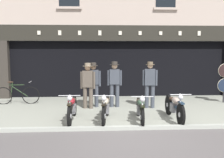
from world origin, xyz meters
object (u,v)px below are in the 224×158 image
object	(u,v)px
tyre_sign_pole	(224,78)
leaning_bicycle	(17,95)
motorcycle_center	(140,108)
assistant_far_right	(93,82)
salesman_right	(150,82)
advert_board_far	(61,63)
motorcycle_center_left	(106,107)
motorcycle_center_right	(174,106)
motorcycle_left	(72,107)
advert_board_near	(82,62)
salesman_left	(88,83)
shopkeeper_center	(115,82)

from	to	relation	value
tyre_sign_pole	leaning_bicycle	world-z (taller)	tyre_sign_pole
motorcycle_center	assistant_far_right	bearing A→B (deg)	-51.23
salesman_right	advert_board_far	xyz separation A→B (m)	(-3.68, 2.65, 0.59)
motorcycle_center_left	motorcycle_center_right	world-z (taller)	motorcycle_center_right
motorcycle_left	salesman_right	size ratio (longest dim) A/B	1.18
salesman_right	tyre_sign_pole	world-z (taller)	salesman_right
motorcycle_center	salesman_right	distance (m)	2.04
advert_board_near	leaning_bicycle	world-z (taller)	advert_board_near
advert_board_far	leaning_bicycle	world-z (taller)	advert_board_far
motorcycle_center	advert_board_far	size ratio (longest dim) A/B	2.02
motorcycle_left	advert_board_far	distance (m)	4.58
advert_board_near	assistant_far_right	bearing A→B (deg)	-76.67
tyre_sign_pole	salesman_left	bearing A→B (deg)	-172.23
motorcycle_center_left	salesman_right	bearing A→B (deg)	-128.07
shopkeeper_center	assistant_far_right	world-z (taller)	shopkeeper_center
motorcycle_left	assistant_far_right	xyz separation A→B (m)	(0.64, 1.98, 0.53)
motorcycle_left	advert_board_near	xyz separation A→B (m)	(0.08, 4.34, 1.18)
motorcycle_center	leaning_bicycle	xyz separation A→B (m)	(-4.59, 2.89, -0.03)
motorcycle_center_left	shopkeeper_center	distance (m)	2.11
salesman_right	tyre_sign_pole	xyz separation A→B (m)	(3.30, 0.83, 0.04)
motorcycle_center_right	assistant_far_right	world-z (taller)	assistant_far_right
motorcycle_left	advert_board_far	size ratio (longest dim) A/B	2.10
advert_board_far	motorcycle_center_left	bearing A→B (deg)	-65.96
motorcycle_center_left	motorcycle_center_right	xyz separation A→B (m)	(2.15, -0.03, 0.01)
motorcycle_left	assistant_far_right	world-z (taller)	assistant_far_right
tyre_sign_pole	advert_board_near	world-z (taller)	advert_board_near
advert_board_near	motorcycle_center	bearing A→B (deg)	-65.81
motorcycle_left	motorcycle_center_right	xyz separation A→B (m)	(3.19, -0.07, 0.00)
salesman_right	advert_board_far	bearing A→B (deg)	-25.47
motorcycle_center_left	motorcycle_center	distance (m)	1.07
tyre_sign_pole	advert_board_near	size ratio (longest dim) A/B	1.77
salesman_left	salesman_right	world-z (taller)	salesman_right
assistant_far_right	advert_board_near	distance (m)	2.50
motorcycle_left	motorcycle_center_right	size ratio (longest dim) A/B	1.02
shopkeeper_center	motorcycle_center_left	bearing A→B (deg)	80.05
motorcycle_left	assistant_far_right	distance (m)	2.15
motorcycle_center_right	shopkeeper_center	distance (m)	2.73
salesman_right	advert_board_near	world-z (taller)	advert_board_near
leaning_bicycle	advert_board_near	bearing A→B (deg)	118.76
motorcycle_left	salesman_right	xyz separation A→B (m)	(2.77, 1.69, 0.55)
tyre_sign_pole	advert_board_near	xyz separation A→B (m)	(-5.99, 1.82, 0.60)
shopkeeper_center	salesman_right	world-z (taller)	salesman_right
tyre_sign_pole	advert_board_far	world-z (taller)	advert_board_far
motorcycle_left	salesman_left	xyz separation A→B (m)	(0.43, 1.75, 0.53)
advert_board_near	motorcycle_center_right	bearing A→B (deg)	-54.84
salesman_left	salesman_right	distance (m)	2.33
salesman_right	tyre_sign_pole	distance (m)	3.41
salesman_left	tyre_sign_pole	distance (m)	5.69
motorcycle_center	motorcycle_center_right	distance (m)	1.09
salesman_right	salesman_left	bearing A→B (deg)	8.84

